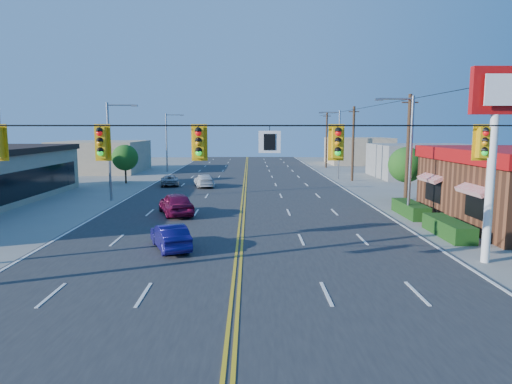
{
  "coord_description": "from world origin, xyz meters",
  "views": [
    {
      "loc": [
        0.53,
        -15.55,
        5.89
      ],
      "look_at": [
        0.89,
        11.04,
        2.2
      ],
      "focal_mm": 32.0,
      "sensor_mm": 36.0,
      "label": 1
    }
  ],
  "objects_px": {
    "signal_span": "(231,159)",
    "car_white": "(204,181)",
    "car_magenta": "(176,204)",
    "car_silver": "(170,181)",
    "kfc_pylon": "(494,125)",
    "car_blue": "(170,238)"
  },
  "relations": [
    {
      "from": "car_magenta",
      "to": "car_silver",
      "type": "height_order",
      "value": "car_magenta"
    },
    {
      "from": "car_magenta",
      "to": "car_silver",
      "type": "xyz_separation_m",
      "value": [
        -3.26,
        16.2,
        -0.23
      ]
    },
    {
      "from": "car_magenta",
      "to": "car_white",
      "type": "bearing_deg",
      "value": -111.63
    },
    {
      "from": "car_blue",
      "to": "car_silver",
      "type": "bearing_deg",
      "value": -102.03
    },
    {
      "from": "kfc_pylon",
      "to": "car_white",
      "type": "xyz_separation_m",
      "value": [
        -15.14,
        26.48,
        -5.42
      ]
    },
    {
      "from": "kfc_pylon",
      "to": "car_white",
      "type": "distance_m",
      "value": 30.98
    },
    {
      "from": "car_white",
      "to": "kfc_pylon",
      "type": "bearing_deg",
      "value": 107.35
    },
    {
      "from": "car_silver",
      "to": "car_magenta",
      "type": "bearing_deg",
      "value": 90.83
    },
    {
      "from": "car_silver",
      "to": "kfc_pylon",
      "type": "bearing_deg",
      "value": 113.86
    },
    {
      "from": "signal_span",
      "to": "car_blue",
      "type": "relative_size",
      "value": 6.45
    },
    {
      "from": "kfc_pylon",
      "to": "car_magenta",
      "type": "relative_size",
      "value": 1.87
    },
    {
      "from": "signal_span",
      "to": "car_white",
      "type": "xyz_separation_m",
      "value": [
        -4.02,
        30.48,
        -4.26
      ]
    },
    {
      "from": "signal_span",
      "to": "kfc_pylon",
      "type": "height_order",
      "value": "signal_span"
    },
    {
      "from": "car_blue",
      "to": "car_silver",
      "type": "relative_size",
      "value": 0.96
    },
    {
      "from": "car_blue",
      "to": "car_white",
      "type": "distance_m",
      "value": 24.24
    },
    {
      "from": "car_silver",
      "to": "car_blue",
      "type": "bearing_deg",
      "value": 89.39
    },
    {
      "from": "car_blue",
      "to": "car_white",
      "type": "bearing_deg",
      "value": -110.16
    },
    {
      "from": "signal_span",
      "to": "car_white",
      "type": "bearing_deg",
      "value": 97.52
    },
    {
      "from": "kfc_pylon",
      "to": "car_silver",
      "type": "bearing_deg",
      "value": 124.4
    },
    {
      "from": "car_magenta",
      "to": "car_blue",
      "type": "height_order",
      "value": "car_magenta"
    },
    {
      "from": "signal_span",
      "to": "car_magenta",
      "type": "distance_m",
      "value": 16.39
    },
    {
      "from": "car_magenta",
      "to": "car_white",
      "type": "distance_m",
      "value": 15.25
    }
  ]
}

